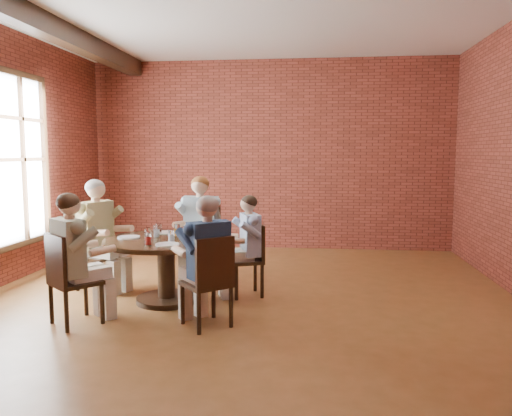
# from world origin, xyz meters

# --- Properties ---
(floor) EXTENTS (7.00, 7.00, 0.00)m
(floor) POSITION_xyz_m (0.00, 0.00, 0.00)
(floor) COLOR brown
(floor) RESTS_ON ground
(wall_back) EXTENTS (7.00, 0.00, 7.00)m
(wall_back) POSITION_xyz_m (0.00, 3.50, 1.70)
(wall_back) COLOR brown
(wall_back) RESTS_ON ground
(wall_front) EXTENTS (7.00, 0.00, 7.00)m
(wall_front) POSITION_xyz_m (0.00, -3.50, 1.70)
(wall_front) COLOR brown
(wall_front) RESTS_ON ground
(ceiling_beam) EXTENTS (0.22, 6.90, 0.26)m
(ceiling_beam) POSITION_xyz_m (-2.45, 0.00, 3.27)
(ceiling_beam) COLOR black
(ceiling_beam) RESTS_ON ceiling
(dining_table) EXTENTS (1.42, 1.42, 0.75)m
(dining_table) POSITION_xyz_m (-0.90, 0.00, 0.53)
(dining_table) COLOR black
(dining_table) RESTS_ON floor
(chair_a) EXTENTS (0.49, 0.49, 0.88)m
(chair_a) POSITION_xyz_m (0.06, 0.39, 0.48)
(chair_a) COLOR black
(chair_a) RESTS_ON floor
(diner_a) EXTENTS (0.71, 0.65, 1.23)m
(diner_a) POSITION_xyz_m (-0.01, 0.36, 0.61)
(diner_a) COLOR #3B5C9A
(diner_a) RESTS_ON floor
(chair_b) EXTENTS (0.52, 0.52, 0.98)m
(chair_b) POSITION_xyz_m (-0.75, 1.22, 0.53)
(chair_b) COLOR black
(chair_b) RESTS_ON floor
(diner_b) EXTENTS (0.66, 0.78, 1.42)m
(diner_b) POSITION_xyz_m (-0.76, 1.12, 0.71)
(diner_b) COLOR #87A0AC
(diner_b) RESTS_ON floor
(chair_c) EXTENTS (0.60, 0.60, 0.98)m
(chair_c) POSITION_xyz_m (-1.98, 0.46, 0.52)
(chair_c) COLOR black
(chair_c) RESTS_ON floor
(diner_c) EXTENTS (0.87, 0.80, 1.40)m
(diner_c) POSITION_xyz_m (-1.89, 0.42, 0.70)
(diner_c) COLOR brown
(diner_c) RESTS_ON floor
(chair_d) EXTENTS (0.61, 0.61, 0.94)m
(chair_d) POSITION_xyz_m (-1.65, -0.91, 0.51)
(chair_d) COLOR black
(chair_d) RESTS_ON floor
(diner_d) EXTENTS (0.83, 0.84, 1.34)m
(diner_d) POSITION_xyz_m (-1.59, -0.84, 0.67)
(diner_d) COLOR #B6A78F
(diner_d) RESTS_ON floor
(chair_e) EXTENTS (0.59, 0.59, 0.93)m
(chair_e) POSITION_xyz_m (-0.21, -0.81, 0.51)
(chair_e) COLOR black
(chair_e) RESTS_ON floor
(diner_e) EXTENTS (0.81, 0.82, 1.32)m
(diner_e) POSITION_xyz_m (-0.26, -0.75, 0.66)
(diner_e) COLOR #1B2D4C
(diner_e) RESTS_ON floor
(plate_a) EXTENTS (0.26, 0.26, 0.01)m
(plate_a) POSITION_xyz_m (-0.54, 0.18, 0.76)
(plate_a) COLOR white
(plate_a) RESTS_ON dining_table
(plate_b) EXTENTS (0.26, 0.26, 0.01)m
(plate_b) POSITION_xyz_m (-1.02, 0.39, 0.76)
(plate_b) COLOR white
(plate_b) RESTS_ON dining_table
(plate_c) EXTENTS (0.26, 0.26, 0.01)m
(plate_c) POSITION_xyz_m (-1.35, 0.01, 0.76)
(plate_c) COLOR white
(plate_c) RESTS_ON dining_table
(plate_d) EXTENTS (0.26, 0.26, 0.01)m
(plate_d) POSITION_xyz_m (-0.76, -0.39, 0.76)
(plate_d) COLOR white
(plate_d) RESTS_ON dining_table
(glass_a) EXTENTS (0.07, 0.07, 0.14)m
(glass_a) POSITION_xyz_m (-0.68, 0.08, 0.82)
(glass_a) COLOR white
(glass_a) RESTS_ON dining_table
(glass_b) EXTENTS (0.07, 0.07, 0.14)m
(glass_b) POSITION_xyz_m (-0.82, 0.21, 0.82)
(glass_b) COLOR white
(glass_b) RESTS_ON dining_table
(glass_c) EXTENTS (0.07, 0.07, 0.14)m
(glass_c) POSITION_xyz_m (-1.06, 0.24, 0.82)
(glass_c) COLOR white
(glass_c) RESTS_ON dining_table
(glass_d) EXTENTS (0.07, 0.07, 0.14)m
(glass_d) POSITION_xyz_m (-1.04, 0.11, 0.82)
(glass_d) COLOR white
(glass_d) RESTS_ON dining_table
(glass_e) EXTENTS (0.07, 0.07, 0.14)m
(glass_e) POSITION_xyz_m (-1.08, -0.10, 0.82)
(glass_e) COLOR white
(glass_e) RESTS_ON dining_table
(glass_f) EXTENTS (0.07, 0.07, 0.14)m
(glass_f) POSITION_xyz_m (-0.98, -0.39, 0.82)
(glass_f) COLOR white
(glass_f) RESTS_ON dining_table
(glass_g) EXTENTS (0.07, 0.07, 0.14)m
(glass_g) POSITION_xyz_m (-0.76, -0.24, 0.82)
(glass_g) COLOR white
(glass_g) RESTS_ON dining_table
(smartphone) EXTENTS (0.10, 0.15, 0.01)m
(smartphone) POSITION_xyz_m (-0.43, -0.28, 0.75)
(smartphone) COLOR black
(smartphone) RESTS_ON dining_table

